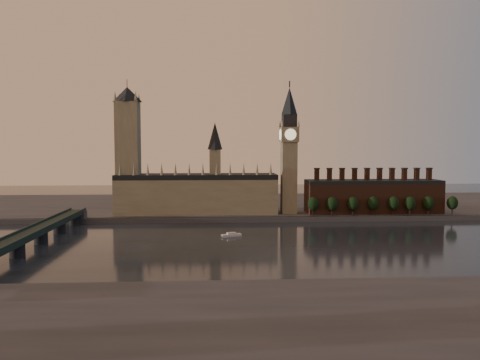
# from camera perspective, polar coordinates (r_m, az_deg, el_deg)

# --- Properties ---
(ground) EXTENTS (900.00, 900.00, 0.00)m
(ground) POSITION_cam_1_polar(r_m,az_deg,el_deg) (277.73, 7.52, -8.06)
(ground) COLOR black
(ground) RESTS_ON ground
(north_bank) EXTENTS (900.00, 182.00, 4.00)m
(north_bank) POSITION_cam_1_polar(r_m,az_deg,el_deg) (451.21, 3.31, -3.09)
(north_bank) COLOR #49494E
(north_bank) RESTS_ON ground
(palace_of_westminster) EXTENTS (130.00, 30.30, 74.00)m
(palace_of_westminster) POSITION_cam_1_polar(r_m,az_deg,el_deg) (383.64, -5.20, -1.42)
(palace_of_westminster) COLOR gray
(palace_of_westminster) RESTS_ON north_bank
(victoria_tower) EXTENTS (24.00, 24.00, 108.00)m
(victoria_tower) POSITION_cam_1_polar(r_m,az_deg,el_deg) (387.94, -13.49, 4.09)
(victoria_tower) COLOR gray
(victoria_tower) RESTS_ON north_bank
(big_ben) EXTENTS (15.00, 15.00, 107.00)m
(big_ben) POSITION_cam_1_polar(r_m,az_deg,el_deg) (381.65, 6.00, 3.84)
(big_ben) COLOR gray
(big_ben) RESTS_ON north_bank
(chimney_block) EXTENTS (110.00, 25.00, 37.00)m
(chimney_block) POSITION_cam_1_polar(r_m,az_deg,el_deg) (400.90, 15.89, -1.87)
(chimney_block) COLOR #4A291C
(chimney_block) RESTS_ON north_bank
(embankment_tree_0) EXTENTS (8.60, 8.60, 14.88)m
(embankment_tree_0) POSITION_cam_1_polar(r_m,az_deg,el_deg) (372.69, 8.91, -2.87)
(embankment_tree_0) COLOR black
(embankment_tree_0) RESTS_ON north_bank
(embankment_tree_1) EXTENTS (8.60, 8.60, 14.88)m
(embankment_tree_1) POSITION_cam_1_polar(r_m,az_deg,el_deg) (375.17, 11.17, -2.86)
(embankment_tree_1) COLOR black
(embankment_tree_1) RESTS_ON north_bank
(embankment_tree_2) EXTENTS (8.60, 8.60, 14.88)m
(embankment_tree_2) POSITION_cam_1_polar(r_m,az_deg,el_deg) (379.54, 13.61, -2.81)
(embankment_tree_2) COLOR black
(embankment_tree_2) RESTS_ON north_bank
(embankment_tree_3) EXTENTS (8.60, 8.60, 14.88)m
(embankment_tree_3) POSITION_cam_1_polar(r_m,az_deg,el_deg) (386.07, 15.90, -2.74)
(embankment_tree_3) COLOR black
(embankment_tree_3) RESTS_ON north_bank
(embankment_tree_4) EXTENTS (8.60, 8.60, 14.88)m
(embankment_tree_4) POSITION_cam_1_polar(r_m,az_deg,el_deg) (391.23, 18.20, -2.70)
(embankment_tree_4) COLOR black
(embankment_tree_4) RESTS_ON north_bank
(embankment_tree_5) EXTENTS (8.60, 8.60, 14.88)m
(embankment_tree_5) POSITION_cam_1_polar(r_m,az_deg,el_deg) (395.01, 20.03, -2.68)
(embankment_tree_5) COLOR black
(embankment_tree_5) RESTS_ON north_bank
(embankment_tree_6) EXTENTS (8.60, 8.60, 14.88)m
(embankment_tree_6) POSITION_cam_1_polar(r_m,az_deg,el_deg) (401.99, 21.99, -2.62)
(embankment_tree_6) COLOR black
(embankment_tree_6) RESTS_ON north_bank
(embankment_tree_7) EXTENTS (8.60, 8.60, 14.88)m
(embankment_tree_7) POSITION_cam_1_polar(r_m,az_deg,el_deg) (410.38, 24.47, -2.56)
(embankment_tree_7) COLOR black
(embankment_tree_7) RESTS_ON north_bank
(westminster_bridge) EXTENTS (14.00, 200.00, 11.55)m
(westminster_bridge) POSITION_cam_1_polar(r_m,az_deg,el_deg) (288.30, -24.46, -6.44)
(westminster_bridge) COLOR #1C2C26
(westminster_bridge) RESTS_ON ground
(river_boat) EXTENTS (13.78, 8.12, 2.66)m
(river_boat) POSITION_cam_1_polar(r_m,az_deg,el_deg) (305.84, -1.07, -6.71)
(river_boat) COLOR silver
(river_boat) RESTS_ON ground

